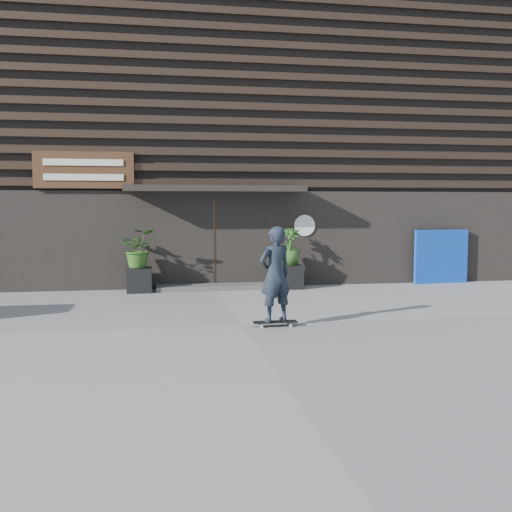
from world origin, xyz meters
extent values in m
plane|color=gray|center=(0.00, 0.00, 0.00)|extent=(80.00, 80.00, 0.00)
cube|color=#484846|center=(0.00, 4.60, 0.06)|extent=(3.00, 0.80, 0.12)
cube|color=black|center=(-1.90, 4.40, 0.30)|extent=(0.60, 0.60, 0.60)
imported|color=#2D591E|center=(-1.90, 4.40, 1.08)|extent=(0.86, 0.75, 0.96)
cube|color=black|center=(1.90, 4.40, 0.30)|extent=(0.60, 0.60, 0.60)
imported|color=#2D591E|center=(1.90, 4.40, 1.08)|extent=(0.54, 0.54, 0.96)
cube|color=#0C37A5|center=(6.21, 4.70, 0.73)|extent=(1.57, 0.23, 1.47)
cube|color=black|center=(0.00, 10.00, 4.00)|extent=(18.00, 10.00, 8.00)
cube|color=black|center=(0.00, 4.94, 1.25)|extent=(18.00, 0.12, 2.50)
cube|color=#38281E|center=(0.00, 4.88, 2.70)|extent=(17.60, 0.08, 0.18)
cube|color=#38281E|center=(0.00, 4.88, 3.09)|extent=(17.60, 0.08, 0.18)
cube|color=#38281E|center=(0.00, 4.88, 3.48)|extent=(17.60, 0.08, 0.18)
cube|color=#38281E|center=(0.00, 4.88, 3.88)|extent=(17.60, 0.08, 0.18)
cube|color=#38281E|center=(0.00, 4.88, 4.27)|extent=(17.60, 0.08, 0.18)
cube|color=#38281E|center=(0.00, 4.88, 4.66)|extent=(17.60, 0.08, 0.18)
cube|color=#38281E|center=(0.00, 4.88, 5.05)|extent=(17.60, 0.08, 0.18)
cube|color=#38281E|center=(0.00, 4.88, 5.45)|extent=(17.60, 0.08, 0.18)
cube|color=#38281E|center=(0.00, 4.88, 5.84)|extent=(17.60, 0.08, 0.18)
cube|color=#38281E|center=(0.00, 4.88, 6.23)|extent=(17.60, 0.08, 0.18)
cube|color=#38281E|center=(0.00, 4.88, 6.62)|extent=(17.60, 0.08, 0.18)
cube|color=#38281E|center=(0.00, 4.88, 7.02)|extent=(17.60, 0.08, 0.18)
cube|color=black|center=(0.00, 4.50, 2.55)|extent=(4.50, 1.00, 0.15)
cube|color=black|center=(0.00, 5.10, 1.15)|extent=(2.40, 0.30, 2.30)
cube|color=#38281E|center=(0.00, 4.92, 1.15)|extent=(0.06, 0.10, 2.30)
cube|color=#472B19|center=(-3.20, 4.80, 3.00)|extent=(2.40, 0.10, 0.90)
cube|color=beige|center=(-3.20, 4.73, 3.18)|extent=(1.90, 0.02, 0.16)
cube|color=beige|center=(-3.20, 4.73, 2.82)|extent=(1.90, 0.02, 0.16)
cylinder|color=white|center=(2.40, 4.86, 1.60)|extent=(0.56, 0.03, 0.56)
cube|color=black|center=(0.57, -0.22, 0.09)|extent=(0.78, 0.20, 0.02)
cylinder|color=#A6A6A1|center=(0.31, -0.32, 0.03)|extent=(0.06, 0.03, 0.06)
cylinder|color=#B6B7B2|center=(0.31, -0.12, 0.03)|extent=(0.06, 0.03, 0.06)
cylinder|color=#A3A49F|center=(0.83, -0.32, 0.03)|extent=(0.06, 0.03, 0.06)
cylinder|color=#B0B0AB|center=(0.83, -0.12, 0.03)|extent=(0.06, 0.03, 0.06)
imported|color=black|center=(0.57, -0.22, 0.93)|extent=(0.71, 0.59, 1.68)
camera|label=1|loc=(-1.50, -10.28, 2.15)|focal=41.38mm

